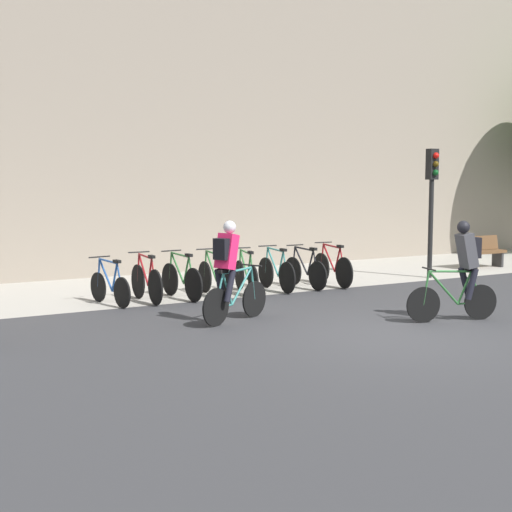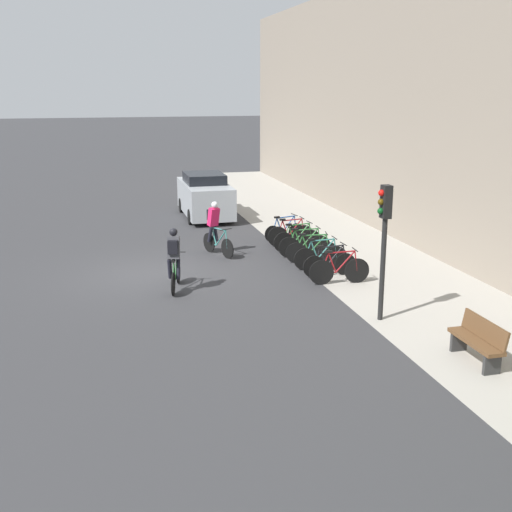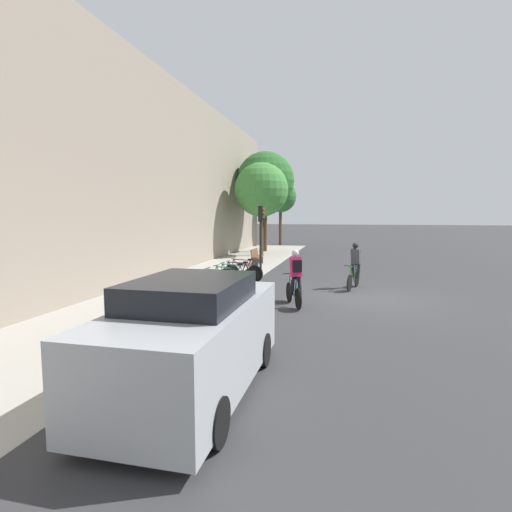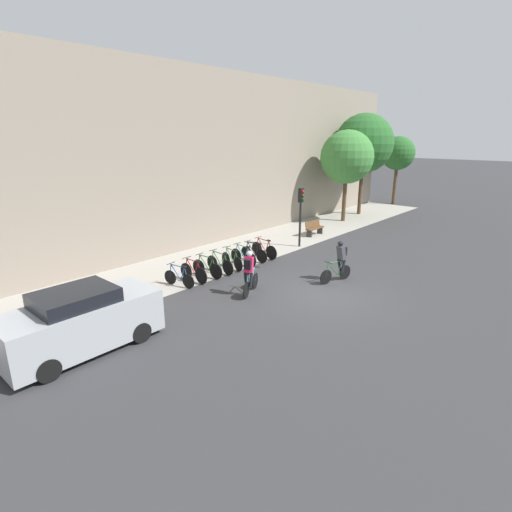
{
  "view_description": "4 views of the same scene",
  "coord_description": "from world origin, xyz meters",
  "px_view_note": "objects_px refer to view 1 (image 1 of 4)",
  "views": [
    {
      "loc": [
        -7.38,
        -8.54,
        2.44
      ],
      "look_at": [
        -1.24,
        2.43,
        1.11
      ],
      "focal_mm": 50.0,
      "sensor_mm": 36.0,
      "label": 1
    },
    {
      "loc": [
        18.36,
        -1.55,
        5.4
      ],
      "look_at": [
        1.52,
        2.74,
        0.77
      ],
      "focal_mm": 45.0,
      "sensor_mm": 36.0,
      "label": 2
    },
    {
      "loc": [
        -13.79,
        0.6,
        2.82
      ],
      "look_at": [
        -0.34,
        3.8,
        1.37
      ],
      "focal_mm": 28.0,
      "sensor_mm": 36.0,
      "label": 3
    },
    {
      "loc": [
        -12.49,
        -7.5,
        5.93
      ],
      "look_at": [
        0.27,
        3.78,
        0.76
      ],
      "focal_mm": 28.0,
      "sensor_mm": 36.0,
      "label": 4
    }
  ],
  "objects_px": {
    "traffic_light_pole": "(432,188)",
    "parked_bike_0": "(110,286)",
    "parked_bike_4": "(246,275)",
    "parked_bike_6": "(305,271)",
    "parked_bike_1": "(146,281)",
    "cyclist_pink": "(229,269)",
    "parked_bike_2": "(181,279)",
    "cyclist_grey": "(463,267)",
    "bench": "(482,251)",
    "parked_bike_3": "(215,277)",
    "parked_bike_7": "(333,268)",
    "parked_bike_5": "(276,272)"
  },
  "relations": [
    {
      "from": "parked_bike_1",
      "to": "parked_bike_3",
      "type": "height_order",
      "value": "parked_bike_1"
    },
    {
      "from": "parked_bike_4",
      "to": "parked_bike_5",
      "type": "xyz_separation_m",
      "value": [
        0.77,
        0.0,
        0.01
      ]
    },
    {
      "from": "parked_bike_2",
      "to": "traffic_light_pole",
      "type": "distance_m",
      "value": 6.99
    },
    {
      "from": "traffic_light_pole",
      "to": "parked_bike_0",
      "type": "bearing_deg",
      "value": 179.24
    },
    {
      "from": "bench",
      "to": "cyclist_pink",
      "type": "bearing_deg",
      "value": -160.26
    },
    {
      "from": "parked_bike_2",
      "to": "parked_bike_5",
      "type": "height_order",
      "value": "same"
    },
    {
      "from": "parked_bike_6",
      "to": "parked_bike_7",
      "type": "bearing_deg",
      "value": 0.02
    },
    {
      "from": "parked_bike_5",
      "to": "parked_bike_3",
      "type": "bearing_deg",
      "value": -179.97
    },
    {
      "from": "cyclist_grey",
      "to": "parked_bike_0",
      "type": "bearing_deg",
      "value": 136.98
    },
    {
      "from": "cyclist_grey",
      "to": "parked_bike_4",
      "type": "height_order",
      "value": "cyclist_grey"
    },
    {
      "from": "traffic_light_pole",
      "to": "cyclist_pink",
      "type": "bearing_deg",
      "value": -159.38
    },
    {
      "from": "parked_bike_3",
      "to": "traffic_light_pole",
      "type": "height_order",
      "value": "traffic_light_pole"
    },
    {
      "from": "cyclist_grey",
      "to": "bench",
      "type": "distance_m",
      "value": 8.1
    },
    {
      "from": "cyclist_grey",
      "to": "parked_bike_4",
      "type": "distance_m",
      "value": 4.94
    },
    {
      "from": "traffic_light_pole",
      "to": "parked_bike_1",
      "type": "bearing_deg",
      "value": 179.15
    },
    {
      "from": "parked_bike_3",
      "to": "bench",
      "type": "relative_size",
      "value": 1.18
    },
    {
      "from": "cyclist_grey",
      "to": "parked_bike_3",
      "type": "height_order",
      "value": "cyclist_grey"
    },
    {
      "from": "parked_bike_2",
      "to": "parked_bike_4",
      "type": "relative_size",
      "value": 1.03
    },
    {
      "from": "parked_bike_6",
      "to": "cyclist_pink",
      "type": "bearing_deg",
      "value": -140.59
    },
    {
      "from": "cyclist_pink",
      "to": "parked_bike_7",
      "type": "relative_size",
      "value": 1.01
    },
    {
      "from": "cyclist_grey",
      "to": "parked_bike_3",
      "type": "distance_m",
      "value": 5.26
    },
    {
      "from": "cyclist_grey",
      "to": "parked_bike_3",
      "type": "bearing_deg",
      "value": 119.61
    },
    {
      "from": "cyclist_grey",
      "to": "traffic_light_pole",
      "type": "xyz_separation_m",
      "value": [
        3.39,
        4.44,
        1.3
      ]
    },
    {
      "from": "parked_bike_6",
      "to": "traffic_light_pole",
      "type": "height_order",
      "value": "traffic_light_pole"
    },
    {
      "from": "parked_bike_4",
      "to": "cyclist_pink",
      "type": "bearing_deg",
      "value": -123.52
    },
    {
      "from": "bench",
      "to": "parked_bike_1",
      "type": "bearing_deg",
      "value": -175.84
    },
    {
      "from": "cyclist_grey",
      "to": "parked_bike_5",
      "type": "height_order",
      "value": "cyclist_grey"
    },
    {
      "from": "traffic_light_pole",
      "to": "parked_bike_6",
      "type": "bearing_deg",
      "value": 178.29
    },
    {
      "from": "parked_bike_1",
      "to": "parked_bike_6",
      "type": "height_order",
      "value": "parked_bike_1"
    },
    {
      "from": "parked_bike_4",
      "to": "parked_bike_6",
      "type": "distance_m",
      "value": 1.53
    },
    {
      "from": "cyclist_pink",
      "to": "traffic_light_pole",
      "type": "relative_size",
      "value": 0.55
    },
    {
      "from": "parked_bike_1",
      "to": "parked_bike_4",
      "type": "relative_size",
      "value": 1.0
    },
    {
      "from": "parked_bike_4",
      "to": "parked_bike_6",
      "type": "relative_size",
      "value": 1.01
    },
    {
      "from": "parked_bike_4",
      "to": "parked_bike_5",
      "type": "bearing_deg",
      "value": 0.05
    },
    {
      "from": "traffic_light_pole",
      "to": "parked_bike_4",
      "type": "bearing_deg",
      "value": 178.8
    },
    {
      "from": "parked_bike_0",
      "to": "cyclist_pink",
      "type": "bearing_deg",
      "value": -66.0
    },
    {
      "from": "parked_bike_2",
      "to": "parked_bike_5",
      "type": "relative_size",
      "value": 1.01
    },
    {
      "from": "cyclist_grey",
      "to": "bench",
      "type": "relative_size",
      "value": 1.19
    },
    {
      "from": "parked_bike_2",
      "to": "cyclist_grey",
      "type": "bearing_deg",
      "value": -53.65
    },
    {
      "from": "parked_bike_1",
      "to": "parked_bike_5",
      "type": "distance_m",
      "value": 3.06
    },
    {
      "from": "parked_bike_0",
      "to": "parked_bike_7",
      "type": "height_order",
      "value": "parked_bike_7"
    },
    {
      "from": "parked_bike_6",
      "to": "bench",
      "type": "relative_size",
      "value": 1.12
    },
    {
      "from": "cyclist_grey",
      "to": "cyclist_pink",
      "type": "bearing_deg",
      "value": 153.81
    },
    {
      "from": "traffic_light_pole",
      "to": "bench",
      "type": "bearing_deg",
      "value": 17.45
    },
    {
      "from": "parked_bike_0",
      "to": "bench",
      "type": "relative_size",
      "value": 1.04
    },
    {
      "from": "parked_bike_5",
      "to": "parked_bike_7",
      "type": "relative_size",
      "value": 0.97
    },
    {
      "from": "cyclist_grey",
      "to": "parked_bike_5",
      "type": "bearing_deg",
      "value": 103.1
    },
    {
      "from": "parked_bike_2",
      "to": "parked_bike_6",
      "type": "relative_size",
      "value": 1.03
    },
    {
      "from": "parked_bike_4",
      "to": "traffic_light_pole",
      "type": "relative_size",
      "value": 0.51
    },
    {
      "from": "parked_bike_1",
      "to": "parked_bike_2",
      "type": "relative_size",
      "value": 0.98
    }
  ]
}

